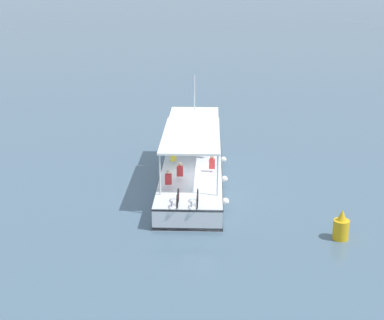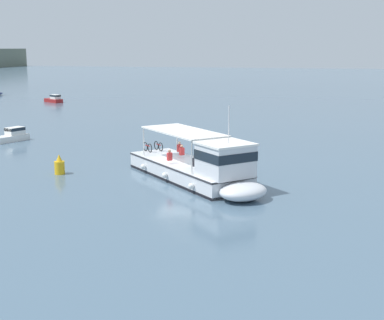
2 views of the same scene
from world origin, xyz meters
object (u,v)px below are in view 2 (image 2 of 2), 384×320
(ferry_main, at_px, (200,169))
(motorboat_far_left, at_px, (12,135))
(motorboat_off_stern, at_px, (54,99))
(channel_buoy, at_px, (59,166))

(ferry_main, xyz_separation_m, motorboat_far_left, (11.89, 20.77, -0.47))
(motorboat_off_stern, bearing_deg, motorboat_far_left, -158.56)
(ferry_main, height_order, motorboat_off_stern, ferry_main)
(motorboat_off_stern, height_order, channel_buoy, channel_buoy)
(motorboat_far_left, relative_size, channel_buoy, 2.73)
(motorboat_far_left, bearing_deg, motorboat_off_stern, 21.44)
(channel_buoy, bearing_deg, motorboat_far_left, 43.10)
(motorboat_far_left, xyz_separation_m, channel_buoy, (-11.40, -10.67, 0.02))
(motorboat_far_left, bearing_deg, ferry_main, -119.78)
(ferry_main, distance_m, motorboat_off_stern, 57.51)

